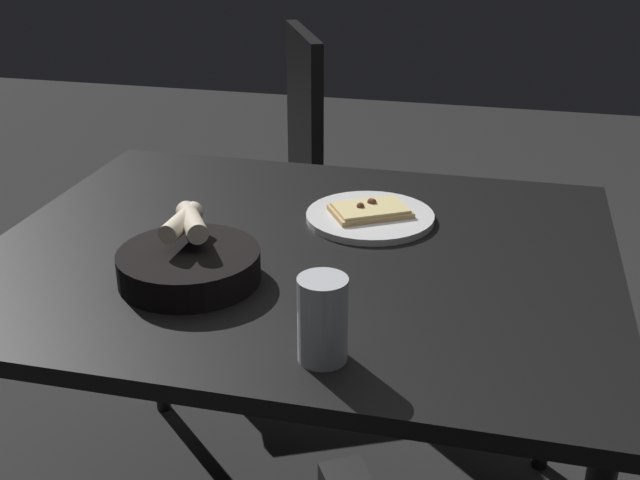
% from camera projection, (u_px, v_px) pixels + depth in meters
% --- Properties ---
extents(dining_table, '(1.17, 0.95, 0.75)m').
position_uv_depth(dining_table, '(300.00, 277.00, 1.52)').
color(dining_table, black).
rests_on(dining_table, ground).
extents(pizza_plate, '(0.26, 0.26, 0.04)m').
position_uv_depth(pizza_plate, '(370.00, 215.00, 1.61)').
color(pizza_plate, white).
rests_on(pizza_plate, dining_table).
extents(bread_basket, '(0.25, 0.25, 0.11)m').
position_uv_depth(bread_basket, '(188.00, 262.00, 1.37)').
color(bread_basket, black).
rests_on(bread_basket, dining_table).
extents(beer_glass, '(0.07, 0.07, 0.13)m').
position_uv_depth(beer_glass, '(323.00, 325.00, 1.13)').
color(beer_glass, silver).
rests_on(beer_glass, dining_table).
extents(chair_near, '(0.59, 0.59, 0.98)m').
position_uv_depth(chair_near, '(271.00, 171.00, 2.51)').
color(chair_near, '#2B2B2B').
rests_on(chair_near, ground).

